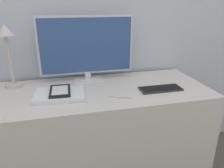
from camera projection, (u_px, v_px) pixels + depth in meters
wall_back at (92, 12)px, 1.58m from camera, size 3.60×0.05×2.40m
desk at (104, 138)px, 1.55m from camera, size 1.38×0.60×0.74m
monitor at (87, 48)px, 1.51m from camera, size 0.66×0.11×0.45m
keyboard at (160, 89)px, 1.41m from camera, size 0.27×0.11×0.01m
laptop at (60, 95)px, 1.30m from camera, size 0.31×0.23×0.03m
ereader at (60, 91)px, 1.31m from camera, size 0.13×0.20×0.01m
desk_lamp at (7, 46)px, 1.37m from camera, size 0.11×0.11×0.40m
pen at (120, 97)px, 1.29m from camera, size 0.13×0.06×0.01m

